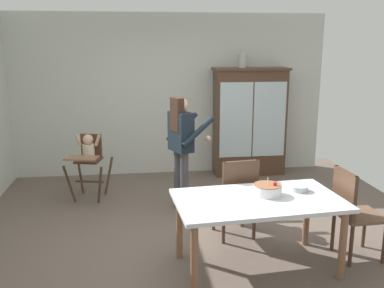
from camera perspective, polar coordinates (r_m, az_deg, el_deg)
ground_plane at (r=5.11m, az=-0.45°, el=-12.29°), size 6.24×6.24×0.00m
wall_back at (r=7.28m, az=-3.04°, el=6.53°), size 5.32×0.06×2.70m
china_cabinet at (r=7.31m, az=7.68°, el=3.01°), size 1.25×0.48×1.82m
ceramic_vase at (r=7.17m, az=6.75°, el=11.05°), size 0.13×0.13×0.27m
high_chair_with_toddler at (r=6.28m, az=-13.68°, el=-1.40°), size 0.69×0.77×0.95m
adult_person at (r=5.62m, az=-1.43°, el=0.57°), size 0.64×0.63×1.53m
dining_table at (r=4.26m, az=8.84°, el=-8.33°), size 1.68×1.04×0.74m
birthday_cake at (r=4.32m, az=10.06°, el=-6.03°), size 0.28×0.28×0.19m
serving_bowl at (r=4.51m, az=14.15°, el=-5.76°), size 0.18×0.18×0.05m
dining_chair_far_side at (r=4.89m, az=6.06°, el=-6.52°), size 0.49×0.49×0.96m
dining_chair_right_end at (r=4.75m, az=20.58°, el=-7.99°), size 0.46×0.46×0.96m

